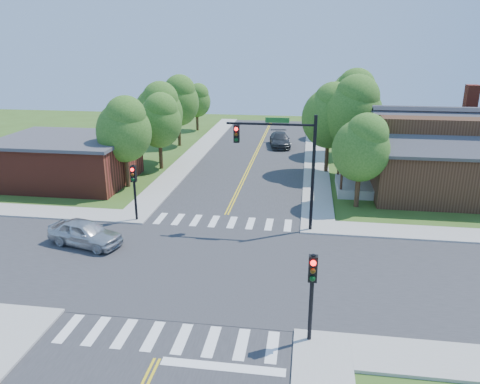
% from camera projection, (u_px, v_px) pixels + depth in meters
% --- Properties ---
extents(ground, '(100.00, 100.00, 0.00)m').
position_uv_depth(ground, '(202.00, 267.00, 24.49)').
color(ground, '#36531A').
rests_on(ground, ground).
extents(road_ns, '(10.00, 90.00, 0.04)m').
position_uv_depth(road_ns, '(202.00, 266.00, 24.48)').
color(road_ns, '#2D2D30').
rests_on(road_ns, ground).
extents(road_ew, '(90.00, 10.00, 0.04)m').
position_uv_depth(road_ew, '(202.00, 266.00, 24.48)').
color(road_ew, '#2D2D30').
rests_on(road_ew, ground).
extents(intersection_patch, '(10.20, 10.20, 0.06)m').
position_uv_depth(intersection_patch, '(202.00, 267.00, 24.49)').
color(intersection_patch, '#2D2D30').
rests_on(intersection_patch, ground).
extents(sidewalk_ne, '(40.00, 40.00, 0.14)m').
position_uv_depth(sidewalk_ne, '(440.00, 187.00, 37.14)').
color(sidewalk_ne, '#9E9B93').
rests_on(sidewalk_ne, ground).
extents(sidewalk_nw, '(40.00, 40.00, 0.14)m').
position_uv_depth(sidewalk_nw, '(67.00, 172.00, 41.49)').
color(sidewalk_nw, '#9E9B93').
rests_on(sidewalk_nw, ground).
extents(crosswalk_north, '(8.85, 2.00, 0.01)m').
position_uv_depth(crosswalk_north, '(223.00, 222.00, 30.30)').
color(crosswalk_north, white).
rests_on(crosswalk_north, ground).
extents(crosswalk_south, '(8.85, 2.00, 0.01)m').
position_uv_depth(crosswalk_south, '(167.00, 337.00, 18.66)').
color(crosswalk_south, white).
rests_on(crosswalk_south, ground).
extents(centerline, '(0.30, 90.00, 0.01)m').
position_uv_depth(centerline, '(202.00, 266.00, 24.48)').
color(centerline, yellow).
rests_on(centerline, ground).
extents(stop_bar, '(4.60, 0.45, 0.09)m').
position_uv_depth(stop_bar, '(223.00, 368.00, 17.01)').
color(stop_bar, white).
rests_on(stop_bar, ground).
extents(signal_mast_ne, '(5.30, 0.42, 7.20)m').
position_uv_depth(signal_mast_ne, '(285.00, 154.00, 27.67)').
color(signal_mast_ne, black).
rests_on(signal_mast_ne, ground).
extents(signal_pole_se, '(0.34, 0.42, 3.80)m').
position_uv_depth(signal_pole_se, '(312.00, 282.00, 17.60)').
color(signal_pole_se, black).
rests_on(signal_pole_se, ground).
extents(signal_pole_nw, '(0.34, 0.42, 3.80)m').
position_uv_depth(signal_pole_nw, '(134.00, 182.00, 29.65)').
color(signal_pole_nw, black).
rests_on(signal_pole_nw, ground).
extents(house_ne, '(13.05, 8.80, 7.11)m').
position_uv_depth(house_ne, '(442.00, 152.00, 34.72)').
color(house_ne, '#351F12').
rests_on(house_ne, ground).
extents(building_nw, '(10.40, 8.40, 3.73)m').
position_uv_depth(building_nw, '(67.00, 160.00, 38.24)').
color(building_nw, maroon).
rests_on(building_nw, ground).
extents(tree_e_a, '(3.93, 3.74, 6.68)m').
position_uv_depth(tree_e_a, '(362.00, 146.00, 31.75)').
color(tree_e_a, '#382314').
rests_on(tree_e_a, ground).
extents(tree_e_b, '(5.07, 4.82, 8.62)m').
position_uv_depth(tree_e_b, '(353.00, 111.00, 38.62)').
color(tree_e_b, '#382314').
rests_on(tree_e_b, ground).
extents(tree_e_c, '(5.08, 4.83, 8.63)m').
position_uv_depth(tree_e_c, '(353.00, 99.00, 45.85)').
color(tree_e_c, '#382314').
rests_on(tree_e_c, ground).
extents(tree_e_d, '(4.40, 4.18, 7.47)m').
position_uv_depth(tree_e_d, '(345.00, 96.00, 54.12)').
color(tree_e_d, '#382314').
rests_on(tree_e_d, ground).
extents(tree_w_a, '(4.28, 4.07, 7.28)m').
position_uv_depth(tree_w_a, '(124.00, 128.00, 36.04)').
color(tree_w_a, '#382314').
rests_on(tree_w_a, ground).
extents(tree_w_b, '(4.51, 4.28, 7.66)m').
position_uv_depth(tree_w_b, '(159.00, 110.00, 43.22)').
color(tree_w_b, '#382314').
rests_on(tree_w_b, ground).
extents(tree_w_c, '(4.54, 4.31, 7.71)m').
position_uv_depth(tree_w_c, '(178.00, 99.00, 50.08)').
color(tree_w_c, '#382314').
rests_on(tree_w_c, ground).
extents(tree_w_d, '(3.52, 3.34, 5.98)m').
position_uv_depth(tree_w_d, '(197.00, 100.00, 58.94)').
color(tree_w_d, '#382314').
rests_on(tree_w_d, ground).
extents(tree_house, '(4.66, 4.43, 7.93)m').
position_uv_depth(tree_house, '(330.00, 114.00, 39.71)').
color(tree_house, '#382314').
rests_on(tree_house, ground).
extents(tree_bldg, '(4.06, 3.86, 6.90)m').
position_uv_depth(tree_bldg, '(160.00, 119.00, 41.29)').
color(tree_bldg, '#382314').
rests_on(tree_bldg, ground).
extents(car_silver, '(3.92, 5.29, 1.51)m').
position_uv_depth(car_silver, '(85.00, 233.00, 26.73)').
color(car_silver, silver).
rests_on(car_silver, ground).
extents(car_dgrey, '(3.44, 5.63, 1.47)m').
position_uv_depth(car_dgrey, '(280.00, 140.00, 50.91)').
color(car_dgrey, '#303235').
rests_on(car_dgrey, ground).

